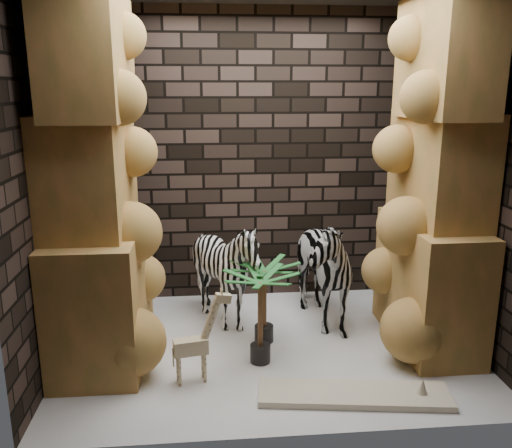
{
  "coord_description": "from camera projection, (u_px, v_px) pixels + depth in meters",
  "views": [
    {
      "loc": [
        -0.51,
        -4.27,
        2.23
      ],
      "look_at": [
        -0.1,
        0.15,
        1.08
      ],
      "focal_mm": 37.53,
      "sensor_mm": 36.0,
      "label": 1
    }
  ],
  "objects": [
    {
      "name": "palm_front",
      "position": [
        264.0,
        302.0,
        4.73
      ],
      "size": [
        0.36,
        0.36,
        0.76
      ],
      "primitive_type": null,
      "color": "#24642D",
      "rests_on": "floor"
    },
    {
      "name": "rock_pillar_left",
      "position": [
        94.0,
        181.0,
        4.22
      ],
      "size": [
        0.68,
        1.3,
        3.0
      ],
      "primitive_type": null,
      "color": "#D38B4B",
      "rests_on": "floor"
    },
    {
      "name": "zebra_right",
      "position": [
        313.0,
        257.0,
        5.07
      ],
      "size": [
        0.81,
        1.21,
        1.31
      ],
      "primitive_type": "imported",
      "rotation": [
        0.0,
        0.0,
        0.21
      ],
      "color": "white",
      "rests_on": "floor"
    },
    {
      "name": "rock_pillar_right",
      "position": [
        438.0,
        176.0,
        4.47
      ],
      "size": [
        0.58,
        1.25,
        3.0
      ],
      "primitive_type": null,
      "color": "#D38B4B",
      "rests_on": "floor"
    },
    {
      "name": "palm_back",
      "position": [
        260.0,
        317.0,
        4.36
      ],
      "size": [
        0.36,
        0.36,
        0.8
      ],
      "primitive_type": null,
      "color": "#24642D",
      "rests_on": "floor"
    },
    {
      "name": "wall_front",
      "position": [
        295.0,
        214.0,
        3.14
      ],
      "size": [
        3.5,
        0.0,
        3.5
      ],
      "primitive_type": "plane",
      "rotation": [
        -1.57,
        0.0,
        0.0
      ],
      "color": "black",
      "rests_on": "ground"
    },
    {
      "name": "floor",
      "position": [
        269.0,
        347.0,
        4.72
      ],
      "size": [
        3.5,
        3.5,
        0.0
      ],
      "primitive_type": "plane",
      "color": "white",
      "rests_on": "ground"
    },
    {
      "name": "wall_back",
      "position": [
        255.0,
        159.0,
        5.55
      ],
      "size": [
        3.5,
        0.0,
        3.5
      ],
      "primitive_type": "plane",
      "rotation": [
        1.57,
        0.0,
        0.0
      ],
      "color": "black",
      "rests_on": "ground"
    },
    {
      "name": "wall_right",
      "position": [
        476.0,
        175.0,
        4.5
      ],
      "size": [
        0.0,
        3.0,
        3.0
      ],
      "primitive_type": "plane",
      "rotation": [
        1.57,
        0.0,
        -1.57
      ],
      "color": "black",
      "rests_on": "ground"
    },
    {
      "name": "zebra_left",
      "position": [
        226.0,
        277.0,
        5.03
      ],
      "size": [
        1.15,
        1.29,
        0.98
      ],
      "primitive_type": "imported",
      "rotation": [
        0.0,
        0.0,
        -0.31
      ],
      "color": "white",
      "rests_on": "floor"
    },
    {
      "name": "surfboard",
      "position": [
        354.0,
        394.0,
        3.94
      ],
      "size": [
        1.44,
        0.53,
        0.05
      ],
      "primitive_type": "cube",
      "rotation": [
        0.0,
        0.0,
        -0.14
      ],
      "color": "beige",
      "rests_on": "floor"
    },
    {
      "name": "giraffe_toy",
      "position": [
        190.0,
        337.0,
        4.06
      ],
      "size": [
        0.41,
        0.2,
        0.76
      ],
      "primitive_type": null,
      "rotation": [
        0.0,
        0.0,
        0.19
      ],
      "color": "beige",
      "rests_on": "floor"
    },
    {
      "name": "wall_left",
      "position": [
        48.0,
        182.0,
        4.18
      ],
      "size": [
        0.0,
        3.0,
        3.0
      ],
      "primitive_type": "plane",
      "rotation": [
        1.57,
        0.0,
        1.57
      ],
      "color": "black",
      "rests_on": "ground"
    }
  ]
}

